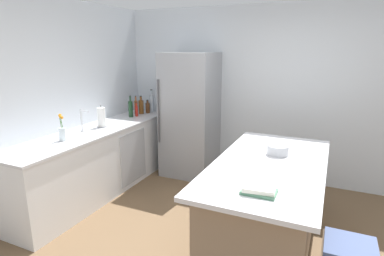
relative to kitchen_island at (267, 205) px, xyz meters
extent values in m
cube|color=silver|center=(-0.32, 1.87, 0.84)|extent=(6.00, 0.10, 2.60)
cube|color=silver|center=(-2.77, -0.38, 0.84)|extent=(0.10, 6.00, 2.60)
cube|color=white|center=(-2.40, 0.33, -0.02)|extent=(0.65, 2.78, 0.89)
cube|color=silver|center=(-2.40, 0.33, 0.44)|extent=(0.68, 2.81, 0.03)
cube|color=#B2B5BA|center=(-2.07, 0.68, -0.02)|extent=(0.01, 0.60, 0.75)
cube|color=#8E755B|center=(0.00, 0.00, -0.03)|extent=(0.85, 1.83, 0.88)
cube|color=silver|center=(0.00, 0.00, 0.43)|extent=(1.01, 2.03, 0.04)
cube|color=#93969B|center=(-1.53, 1.47, 0.49)|extent=(0.78, 0.69, 1.92)
cylinder|color=#4C4C51|center=(-1.88, 1.11, 0.59)|extent=(0.02, 0.02, 0.96)
cube|color=#473828|center=(0.70, -0.72, 0.17)|extent=(0.36, 0.36, 0.04)
cube|color=#47567F|center=(0.70, -0.72, 0.20)|extent=(0.34, 0.34, 0.03)
cylinder|color=silver|center=(-2.46, 0.13, 0.46)|extent=(0.05, 0.05, 0.02)
cylinder|color=silver|center=(-2.46, 0.13, 0.61)|extent=(0.02, 0.02, 0.28)
cylinder|color=silver|center=(-2.40, 0.13, 0.73)|extent=(0.14, 0.02, 0.02)
cylinder|color=silver|center=(-2.37, -0.28, 0.53)|extent=(0.08, 0.08, 0.15)
cylinder|color=#4C7F3D|center=(-2.39, -0.28, 0.64)|extent=(0.01, 0.03, 0.24)
sphere|color=orange|center=(-2.39, -0.28, 0.76)|extent=(0.04, 0.04, 0.04)
cylinder|color=#4C7F3D|center=(-2.37, -0.29, 0.63)|extent=(0.01, 0.02, 0.23)
sphere|color=orange|center=(-2.37, -0.29, 0.75)|extent=(0.04, 0.04, 0.04)
cylinder|color=#4C7F3D|center=(-2.36, -0.28, 0.62)|extent=(0.01, 0.04, 0.22)
sphere|color=orange|center=(-2.36, -0.28, 0.73)|extent=(0.04, 0.04, 0.04)
cylinder|color=gray|center=(-2.40, 0.44, 0.46)|extent=(0.14, 0.14, 0.01)
cylinder|color=white|center=(-2.40, 0.44, 0.60)|extent=(0.11, 0.11, 0.26)
cylinder|color=gray|center=(-2.40, 0.44, 0.75)|extent=(0.02, 0.02, 0.04)
cylinder|color=silver|center=(-2.31, 1.62, 0.59)|extent=(0.07, 0.07, 0.28)
cylinder|color=silver|center=(-2.31, 1.62, 0.78)|extent=(0.03, 0.03, 0.09)
cylinder|color=black|center=(-2.31, 1.62, 0.83)|extent=(0.04, 0.04, 0.01)
cylinder|color=#5B3319|center=(-2.34, 1.52, 0.54)|extent=(0.07, 0.07, 0.17)
cylinder|color=#5B3319|center=(-2.34, 1.52, 0.64)|extent=(0.04, 0.04, 0.04)
cylinder|color=black|center=(-2.34, 1.52, 0.67)|extent=(0.04, 0.04, 0.01)
cylinder|color=brown|center=(-2.40, 1.43, 0.56)|extent=(0.08, 0.08, 0.22)
cylinder|color=brown|center=(-2.40, 1.43, 0.71)|extent=(0.04, 0.04, 0.06)
cylinder|color=black|center=(-2.40, 1.43, 0.74)|extent=(0.04, 0.04, 0.01)
cylinder|color=#994C23|center=(-2.45, 1.34, 0.57)|extent=(0.05, 0.05, 0.22)
cylinder|color=#994C23|center=(-2.45, 1.34, 0.71)|extent=(0.02, 0.02, 0.07)
cylinder|color=black|center=(-2.45, 1.34, 0.75)|extent=(0.03, 0.03, 0.01)
cylinder|color=red|center=(-2.36, 1.23, 0.53)|extent=(0.05, 0.05, 0.16)
cylinder|color=red|center=(-2.36, 1.23, 0.64)|extent=(0.02, 0.02, 0.05)
cylinder|color=black|center=(-2.36, 1.23, 0.67)|extent=(0.02, 0.02, 0.01)
cylinder|color=#19381E|center=(-2.41, 1.14, 0.58)|extent=(0.07, 0.07, 0.25)
cylinder|color=#19381E|center=(-2.41, 1.14, 0.74)|extent=(0.03, 0.03, 0.08)
cylinder|color=black|center=(-2.41, 1.14, 0.79)|extent=(0.03, 0.03, 0.01)
cube|color=#4C7F60|center=(0.05, -0.69, 0.46)|extent=(0.26, 0.17, 0.02)
cube|color=silver|center=(0.05, -0.69, 0.49)|extent=(0.25, 0.19, 0.03)
cylinder|color=#B2B5BA|center=(0.03, 0.27, 0.50)|extent=(0.22, 0.22, 0.10)
camera|label=1|loc=(0.49, -2.87, 1.52)|focal=29.26mm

